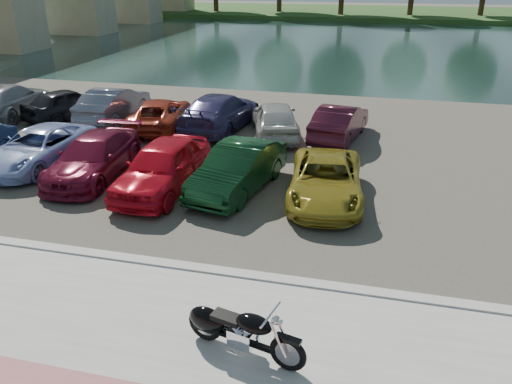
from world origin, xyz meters
TOP-DOWN VIEW (x-y plane):
  - ground at (0.00, 0.00)m, footprint 200.00×200.00m
  - promenade at (0.00, -1.00)m, footprint 60.00×6.00m
  - kerb at (0.00, 2.00)m, footprint 60.00×0.30m
  - parking_lot at (0.00, 11.00)m, footprint 60.00×18.00m
  - river at (0.00, 40.00)m, footprint 120.00×40.00m
  - far_bank at (0.00, 72.00)m, footprint 120.00×24.00m
  - motorcycle at (0.77, -0.35)m, footprint 2.29×0.92m
  - car_2 at (-8.35, 6.99)m, footprint 2.41×4.75m
  - car_3 at (-5.99, 6.55)m, footprint 2.17×4.73m
  - car_4 at (-3.35, 6.07)m, footprint 1.96×4.57m
  - car_5 at (-1.08, 6.57)m, footprint 2.31×4.55m
  - car_6 at (1.60, 6.54)m, footprint 2.49×4.70m
  - car_7 at (-13.58, 12.10)m, footprint 2.85×5.52m
  - car_8 at (-10.85, 12.57)m, footprint 3.02×4.35m
  - car_9 at (-8.62, 12.79)m, footprint 1.58×4.49m
  - car_10 at (-6.09, 12.07)m, footprint 3.01×4.93m
  - car_11 at (-3.57, 12.61)m, footprint 2.61×5.40m
  - car_12 at (-1.09, 12.19)m, footprint 2.90×4.60m
  - car_13 at (1.48, 12.47)m, footprint 2.16×4.39m

SIDE VIEW (x-z plane):
  - ground at x=0.00m, z-range 0.00..0.00m
  - river at x=0.00m, z-range 0.00..0.00m
  - parking_lot at x=0.00m, z-range 0.00..0.04m
  - promenade at x=0.00m, z-range 0.00..0.10m
  - kerb at x=0.00m, z-range 0.00..0.14m
  - far_bank at x=0.00m, z-range 0.00..0.60m
  - motorcycle at x=0.77m, z-range 0.04..1.09m
  - car_6 at x=1.60m, z-range 0.04..1.30m
  - car_10 at x=-6.09m, z-range 0.04..1.32m
  - car_2 at x=-8.35m, z-range 0.04..1.33m
  - car_3 at x=-5.99m, z-range 0.04..1.38m
  - car_8 at x=-10.85m, z-range 0.04..1.42m
  - car_13 at x=1.48m, z-range 0.04..1.43m
  - car_5 at x=-1.08m, z-range 0.04..1.47m
  - car_12 at x=-1.09m, z-range 0.04..1.50m
  - car_9 at x=-8.62m, z-range 0.04..1.52m
  - car_11 at x=-3.57m, z-range 0.04..1.56m
  - car_7 at x=-13.58m, z-range 0.04..1.57m
  - car_4 at x=-3.35m, z-range 0.04..1.58m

